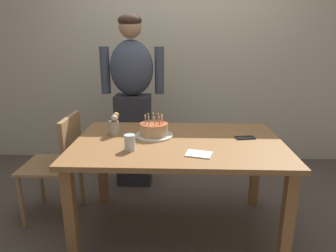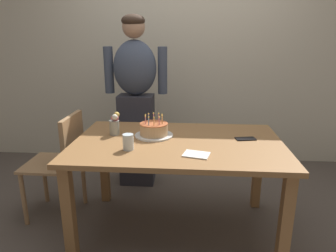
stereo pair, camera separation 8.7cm
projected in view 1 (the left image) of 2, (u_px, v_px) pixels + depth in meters
The scene contains 10 objects.
ground_plane at pixel (177, 229), 2.40m from camera, with size 10.00×10.00×0.00m, color #564C44.
back_wall at pixel (179, 51), 3.52m from camera, with size 5.20×0.10×2.60m, color beige.
dining_table at pixel (178, 154), 2.22m from camera, with size 1.50×0.96×0.74m.
birthday_cake at pixel (154, 130), 2.28m from camera, with size 0.29×0.29×0.17m.
water_glass_near at pixel (129, 143), 2.00m from camera, with size 0.07×0.07×0.11m, color silver.
cell_phone at pixel (245, 138), 2.25m from camera, with size 0.14×0.07×0.01m, color black.
napkin_stack at pixel (198, 154), 1.94m from camera, with size 0.16×0.12×0.01m, color white.
flower_vase at pixel (114, 125), 2.30m from camera, with size 0.08×0.07×0.18m.
person_man_bearded at pixel (132, 100), 2.94m from camera, with size 0.61×0.27×1.66m.
dining_chair at pixel (60, 159), 2.44m from camera, with size 0.42×0.42×0.87m.
Camera 1 is at (0.00, -2.07, 1.46)m, focal length 32.48 mm.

